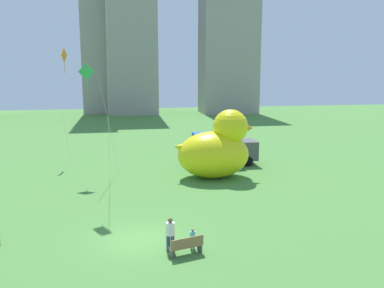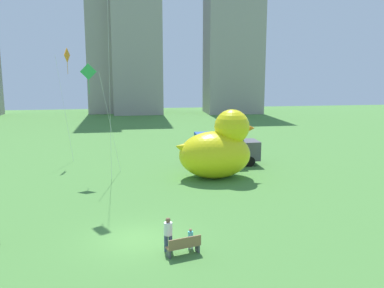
{
  "view_description": "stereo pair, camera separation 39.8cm",
  "coord_description": "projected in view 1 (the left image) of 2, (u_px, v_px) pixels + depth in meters",
  "views": [
    {
      "loc": [
        -0.73,
        -20.02,
        8.5
      ],
      "look_at": [
        3.57,
        4.55,
        3.96
      ],
      "focal_mm": 39.18,
      "sensor_mm": 36.0,
      "label": 1
    },
    {
      "loc": [
        -0.34,
        -20.08,
        8.5
      ],
      "look_at": [
        3.57,
        4.55,
        3.96
      ],
      "focal_mm": 39.18,
      "sensor_mm": 36.0,
      "label": 2
    }
  ],
  "objects": [
    {
      "name": "kite_orange",
      "position": [
        64.0,
        59.0,
        37.92
      ],
      "size": [
        1.27,
        1.65,
        10.29
      ],
      "color": "silver",
      "rests_on": "ground"
    },
    {
      "name": "person_adult",
      "position": [
        170.0,
        233.0,
        19.54
      ],
      "size": [
        0.4,
        0.4,
        1.65
      ],
      "color": "#38476B",
      "rests_on": "ground"
    },
    {
      "name": "ground_plane",
      "position": [
        138.0,
        240.0,
        21.05
      ],
      "size": [
        140.0,
        140.0,
        0.0
      ],
      "primitive_type": "plane",
      "color": "#4A8239"
    },
    {
      "name": "kite_green",
      "position": [
        88.0,
        76.0,
        32.18
      ],
      "size": [
        2.86,
        3.16,
        8.86
      ],
      "color": "silver",
      "rests_on": "ground"
    },
    {
      "name": "giant_inflatable_duck",
      "position": [
        216.0,
        149.0,
        32.64
      ],
      "size": [
        6.47,
        4.15,
        5.36
      ],
      "color": "yellow",
      "rests_on": "ground"
    },
    {
      "name": "person_child",
      "position": [
        193.0,
        238.0,
        19.84
      ],
      "size": [
        0.25,
        0.25,
        1.03
      ],
      "color": "silver",
      "rests_on": "ground"
    },
    {
      "name": "park_bench",
      "position": [
        186.0,
        246.0,
        19.2
      ],
      "size": [
        1.68,
        0.89,
        0.9
      ],
      "color": "olive",
      "rests_on": "ground"
    },
    {
      "name": "city_skyline",
      "position": [
        85.0,
        21.0,
        75.01
      ],
      "size": [
        58.37,
        13.37,
        38.71
      ],
      "color": "#9E938C",
      "rests_on": "ground"
    },
    {
      "name": "box_truck",
      "position": [
        223.0,
        149.0,
        37.17
      ],
      "size": [
        5.58,
        2.42,
        2.85
      ],
      "color": "#264CA5",
      "rests_on": "ground"
    }
  ]
}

